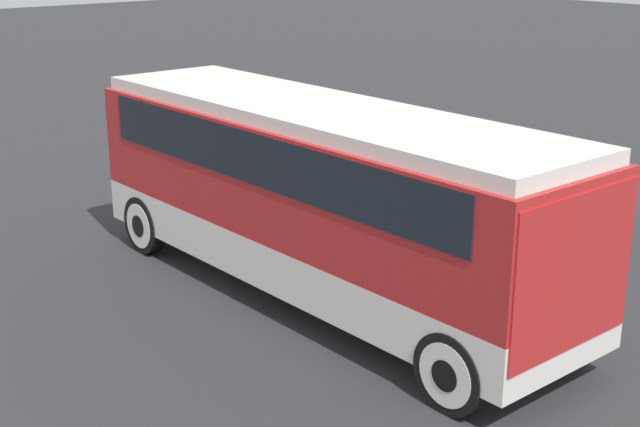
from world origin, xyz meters
TOP-DOWN VIEW (x-y plane):
  - ground_plane at (0.00, 0.00)m, footprint 120.00×120.00m
  - tour_bus at (0.10, -0.00)m, footprint 9.80×2.64m
  - parked_car_near at (-0.39, 5.60)m, footprint 4.37×1.93m
  - parked_car_mid at (-5.31, 5.84)m, footprint 4.32×1.93m

SIDE VIEW (x-z plane):
  - ground_plane at x=0.00m, z-range 0.00..0.00m
  - parked_car_near at x=-0.39m, z-range -0.01..1.36m
  - parked_car_mid at x=-5.31m, z-range -0.02..1.44m
  - tour_bus at x=0.10m, z-range 0.34..3.61m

